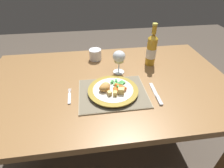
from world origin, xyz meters
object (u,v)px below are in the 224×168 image
Objects in this scene: bottle at (151,50)px; drinking_cup at (95,54)px; table_knife at (157,95)px; fork at (69,97)px; dining_table at (107,93)px; wine_glass at (119,58)px; dinner_plate at (113,91)px.

bottle is 0.37m from drinking_cup.
fork is at bearing 173.77° from table_knife.
table_knife reaches higher than dining_table.
dinner_plate is at bearing -107.84° from wine_glass.
wine_glass is (0.06, 0.20, 0.08)m from dinner_plate.
dining_table is 0.16m from dinner_plate.
wine_glass reaches higher than fork.
fork is 0.86× the size of wine_glass.
wine_glass is 0.24m from drinking_cup.
table_knife is (0.24, -0.17, 0.09)m from dining_table.
dining_table is 0.30m from drinking_cup.
bottle is at bearing 28.38° from fork.
drinking_cup is at bearing 100.30° from dining_table.
fork is 0.42m from drinking_cup.
table_knife is at bearing -101.48° from bottle.
drinking_cup is (-0.07, 0.39, 0.02)m from dinner_plate.
table_knife is at bearing -58.41° from wine_glass.
wine_glass is 0.53× the size of bottle.
bottle is at bearing 17.95° from wine_glass.
wine_glass is at bearing 35.20° from fork.
wine_glass is 0.23m from bottle.
wine_glass reaches higher than dining_table.
drinking_cup is at bearing 99.81° from dinner_plate.
dining_table is 0.30m from table_knife.
dining_table is 0.39m from bottle.
fork is 1.50× the size of drinking_cup.
table_knife reaches higher than fork.
dining_table is 0.22m from wine_glass.
dining_table is 17.33× the size of drinking_cup.
wine_glass is at bearing -162.05° from bottle.
wine_glass reaches higher than dinner_plate.
dinner_plate reaches higher than table_knife.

